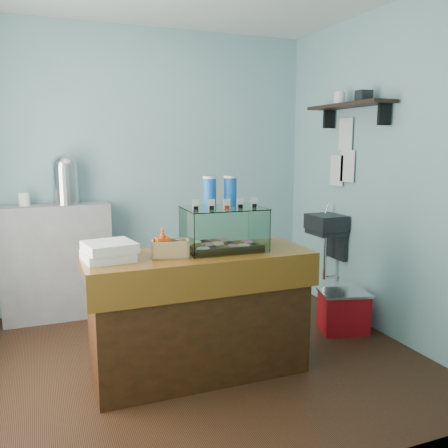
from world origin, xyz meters
name	(u,v)px	position (x,y,z in m)	size (l,w,h in m)	color
ground	(190,358)	(0.00, 0.00, 0.00)	(3.50, 3.50, 0.00)	black
room_shell	(190,137)	(0.03, 0.01, 1.71)	(3.54, 3.04, 2.82)	#78ABB0
counter	(200,313)	(0.00, -0.25, 0.46)	(1.60, 0.60, 0.90)	#47200D
back_shelf	(57,262)	(-0.90, 1.32, 0.55)	(1.00, 0.32, 1.10)	#949497
display_case	(222,227)	(0.20, -0.18, 1.06)	(0.58, 0.43, 0.53)	#35200F
condiment_crate	(168,247)	(-0.23, -0.30, 0.97)	(0.28, 0.20, 0.20)	tan
pastry_boxes	(109,251)	(-0.62, -0.23, 0.96)	(0.36, 0.36, 0.12)	white
coffee_urn	(65,178)	(-0.79, 1.30, 1.35)	(0.25, 0.25, 0.47)	silver
red_cooler	(343,311)	(1.44, 0.03, 0.18)	(0.48, 0.42, 0.37)	#AF0E16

